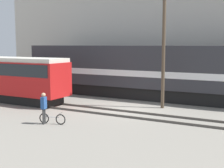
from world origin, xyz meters
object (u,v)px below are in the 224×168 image
object	(u,v)px
streetcar	(12,76)
bicycle	(52,119)
utility_pole_left	(164,38)
freight_locomotive	(140,71)
person	(44,105)

from	to	relation	value
streetcar	bicycle	world-z (taller)	streetcar
streetcar	bicycle	distance (m)	8.63
streetcar	utility_pole_left	distance (m)	12.19
freight_locomotive	bicycle	bearing A→B (deg)	-94.53
bicycle	utility_pole_left	bearing A→B (deg)	61.44
streetcar	person	xyz separation A→B (m)	(7.00, -4.36, -0.89)
bicycle	streetcar	bearing A→B (deg)	150.88
person	utility_pole_left	xyz separation A→B (m)	(4.39, 7.57, 3.82)
bicycle	utility_pole_left	distance (m)	9.54
freight_locomotive	bicycle	distance (m)	10.77
person	utility_pole_left	world-z (taller)	utility_pole_left
streetcar	person	bearing A→B (deg)	-31.91
streetcar	utility_pole_left	xyz separation A→B (m)	(11.38, 3.21, 2.93)
freight_locomotive	streetcar	bearing A→B (deg)	-142.00
streetcar	person	distance (m)	8.29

